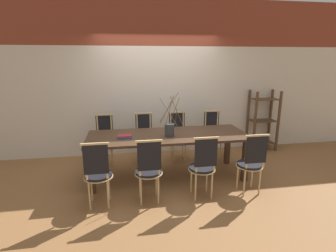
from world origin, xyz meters
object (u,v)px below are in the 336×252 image
at_px(chair_far_center, 178,134).
at_px(chair_near_center, 203,165).
at_px(vase_centerpiece, 170,129).
at_px(book_stack, 125,137).
at_px(shelving_rack, 263,121).
at_px(dining_table, 168,140).

bearing_deg(chair_far_center, chair_near_center, 91.46).
bearing_deg(vase_centerpiece, chair_far_center, 69.68).
bearing_deg(book_stack, vase_centerpiece, -2.65).
bearing_deg(chair_near_center, shelving_rack, 43.58).
bearing_deg(shelving_rack, vase_centerpiece, -153.73).
height_order(dining_table, shelving_rack, shelving_rack).
bearing_deg(chair_near_center, chair_far_center, 91.46).
relative_size(dining_table, book_stack, 11.62).
height_order(vase_centerpiece, book_stack, vase_centerpiece).
height_order(chair_near_center, chair_far_center, same).
relative_size(vase_centerpiece, book_stack, 3.05).
xyz_separation_m(chair_near_center, vase_centerpiece, (-0.37, 0.71, 0.37)).
bearing_deg(shelving_rack, chair_near_center, -136.42).
xyz_separation_m(dining_table, book_stack, (-0.73, -0.06, 0.11)).
xyz_separation_m(vase_centerpiece, book_stack, (-0.74, 0.03, -0.10)).
distance_m(dining_table, chair_far_center, 0.88).
distance_m(dining_table, book_stack, 0.74).
relative_size(chair_near_center, chair_far_center, 1.00).
bearing_deg(chair_far_center, vase_centerpiece, 69.68).
height_order(book_stack, shelving_rack, shelving_rack).
distance_m(chair_near_center, shelving_rack, 2.70).
height_order(chair_far_center, vase_centerpiece, vase_centerpiece).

